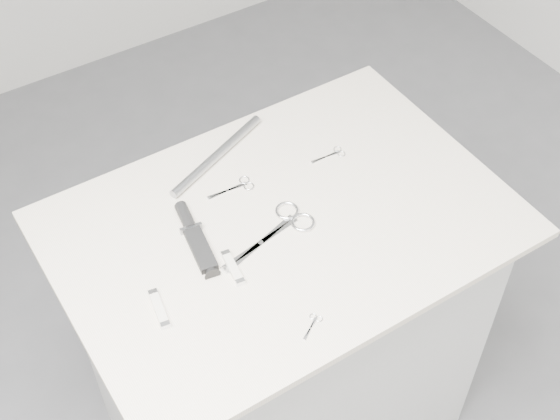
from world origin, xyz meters
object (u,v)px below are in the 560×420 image
embroidery_scissors_b (332,154)px  large_shears (283,226)px  embroidery_scissors_a (238,187)px  pocket_knife_b (233,268)px  plinth (283,338)px  sheathed_knife (194,234)px  pocket_knife_a (159,309)px  metal_rail (217,155)px  tiny_scissors (313,324)px

embroidery_scissors_b → large_shears: bearing=-146.8°
embroidery_scissors_a → pocket_knife_b: (-0.13, -0.20, 0.00)m
large_shears → embroidery_scissors_a: (-0.02, 0.16, -0.00)m
plinth → sheathed_knife: 0.52m
large_shears → embroidery_scissors_a: bearing=85.2°
plinth → pocket_knife_a: size_ratio=9.14×
embroidery_scissors_b → metal_rail: bearing=153.2°
sheathed_knife → pocket_knife_a: size_ratio=2.06×
tiny_scissors → pocket_knife_a: pocket_knife_a is taller
embroidery_scissors_b → pocket_knife_a: size_ratio=0.91×
plinth → tiny_scissors: bearing=-110.3°
plinth → embroidery_scissors_a: size_ratio=7.97×
embroidery_scissors_a → tiny_scissors: same height
tiny_scissors → pocket_knife_b: (-0.07, 0.20, 0.00)m
embroidery_scissors_b → tiny_scissors: (-0.31, -0.38, -0.00)m
large_shears → pocket_knife_b: 0.16m
pocket_knife_b → metal_rail: bearing=-15.5°
tiny_scissors → metal_rail: bearing=50.2°
pocket_knife_a → sheathed_knife: bearing=-38.4°
embroidery_scissors_a → sheathed_knife: size_ratio=0.56×
embroidery_scissors_a → pocket_knife_b: size_ratio=1.18×
plinth → tiny_scissors: 0.55m
large_shears → embroidery_scissors_b: 0.26m
large_shears → tiny_scissors: large_shears is taller
large_shears → pocket_knife_b: pocket_knife_b is taller
embroidery_scissors_b → pocket_knife_b: 0.42m
tiny_scissors → sheathed_knife: size_ratio=0.30×
tiny_scissors → pocket_knife_a: size_ratio=0.63×
tiny_scissors → pocket_knife_a: (-0.24, 0.19, 0.00)m
pocket_knife_a → plinth: bearing=-68.8°
embroidery_scissors_a → tiny_scissors: size_ratio=1.82×
large_shears → metal_rail: (-0.02, 0.27, 0.01)m
large_shears → embroidery_scissors_a: 0.16m
tiny_scissors → embroidery_scissors_b: bearing=18.6°
sheathed_knife → pocket_knife_b: sheathed_knife is taller
large_shears → pocket_knife_b: bearing=-176.9°
plinth → sheathed_knife: size_ratio=4.43×
pocket_knife_a → metal_rail: size_ratio=0.31×
tiny_scissors → large_shears: bearing=38.7°
embroidery_scissors_a → embroidery_scissors_b: size_ratio=1.27×
large_shears → metal_rail: 0.27m
pocket_knife_a → metal_rail: 0.45m
large_shears → embroidery_scissors_b: bearing=17.2°
pocket_knife_b → metal_rail: (0.14, 0.31, 0.00)m
large_shears → pocket_knife_a: (-0.33, -0.05, 0.00)m
plinth → embroidery_scissors_b: (0.21, 0.12, 0.47)m
metal_rail → sheathed_knife: bearing=-131.1°
plinth → pocket_knife_b: pocket_knife_b is taller
plinth → embroidery_scissors_b: size_ratio=10.10×
tiny_scissors → metal_rail: 0.52m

